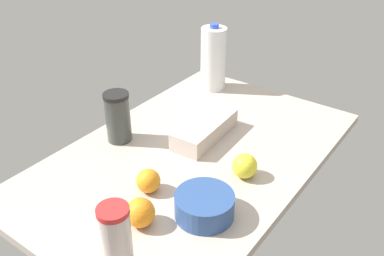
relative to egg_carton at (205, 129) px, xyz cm
name	(u,v)px	position (x,y,z in cm)	size (l,w,h in cm)	color
countertop	(192,156)	(10.80, 2.18, -4.82)	(120.00, 76.00, 3.00)	#B3A599
egg_carton	(205,129)	(0.00, 0.00, 0.00)	(28.50, 11.45, 6.64)	beige
milk_jug	(213,59)	(-36.28, -20.75, 10.42)	(10.88, 10.88, 29.03)	white
mixing_bowl	(204,205)	(33.65, 23.09, 0.17)	(16.80, 16.80, 6.98)	#2B4A86
tumbler_cup	(116,239)	(60.99, 16.83, 6.13)	(7.61, 7.61, 18.82)	beige
shaker_bottle	(118,117)	(18.98, -23.96, 5.88)	(8.99, 8.99, 18.32)	#3A3F3C
orange_loose	(140,213)	(46.84, 11.14, 0.78)	(8.19, 8.19, 8.19)	orange
orange_beside_bowl	(148,181)	(34.72, 3.46, 0.35)	(7.34, 7.34, 7.34)	orange
lemon_far_back	(245,166)	(11.61, 23.14, 0.67)	(7.97, 7.97, 7.97)	yellow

